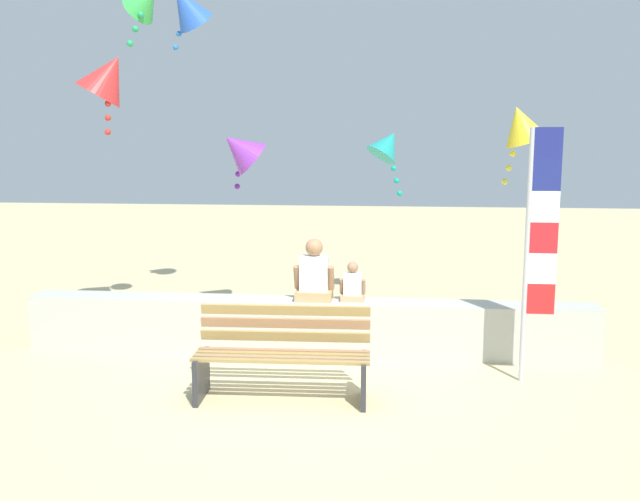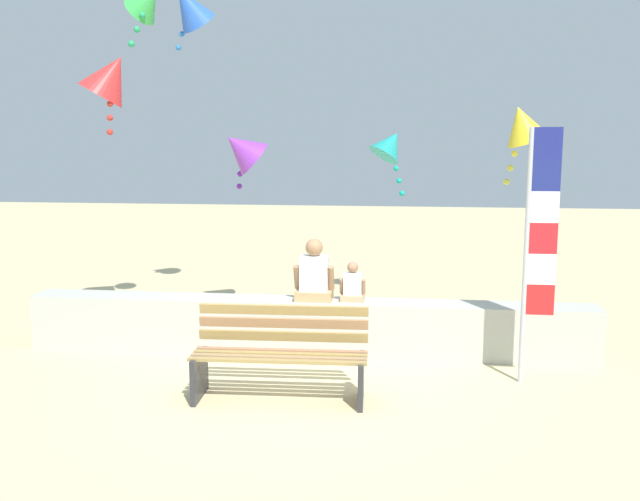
{
  "view_description": "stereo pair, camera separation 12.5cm",
  "coord_description": "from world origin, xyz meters",
  "px_view_note": "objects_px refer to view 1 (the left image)",
  "views": [
    {
      "loc": [
        1.0,
        -6.82,
        2.53
      ],
      "look_at": [
        0.16,
        1.23,
        1.24
      ],
      "focal_mm": 39.08,
      "sensor_mm": 36.0,
      "label": 1
    },
    {
      "loc": [
        1.12,
        -6.8,
        2.53
      ],
      "look_at": [
        0.16,
        1.23,
        1.24
      ],
      "focal_mm": 39.08,
      "sensor_mm": 36.0,
      "label": 2
    }
  ],
  "objects_px": {
    "kite_red": "(108,76)",
    "kite_purple": "(239,149)",
    "kite_blue": "(186,6)",
    "person_adult": "(314,276)",
    "flag_banner": "(537,238)",
    "kite_yellow": "(521,125)",
    "kite_green": "(146,1)",
    "person_child": "(353,286)",
    "park_bench": "(283,356)",
    "kite_teal": "(388,145)"
  },
  "relations": [
    {
      "from": "kite_blue",
      "to": "kite_green",
      "type": "relative_size",
      "value": 1.11
    },
    {
      "from": "kite_blue",
      "to": "kite_green",
      "type": "height_order",
      "value": "kite_blue"
    },
    {
      "from": "kite_purple",
      "to": "kite_yellow",
      "type": "xyz_separation_m",
      "value": [
        3.64,
        -0.71,
        0.3
      ]
    },
    {
      "from": "park_bench",
      "to": "kite_blue",
      "type": "height_order",
      "value": "kite_blue"
    },
    {
      "from": "kite_purple",
      "to": "park_bench",
      "type": "bearing_deg",
      "value": -70.41
    },
    {
      "from": "park_bench",
      "to": "kite_red",
      "type": "xyz_separation_m",
      "value": [
        -2.65,
        2.4,
        2.92
      ]
    },
    {
      "from": "person_child",
      "to": "kite_yellow",
      "type": "height_order",
      "value": "kite_yellow"
    },
    {
      "from": "kite_purple",
      "to": "kite_green",
      "type": "relative_size",
      "value": 1.1
    },
    {
      "from": "kite_yellow",
      "to": "kite_green",
      "type": "bearing_deg",
      "value": -177.83
    },
    {
      "from": "kite_blue",
      "to": "person_adult",
      "type": "bearing_deg",
      "value": -42.8
    },
    {
      "from": "kite_green",
      "to": "kite_teal",
      "type": "distance_m",
      "value": 4.04
    },
    {
      "from": "kite_yellow",
      "to": "kite_teal",
      "type": "bearing_deg",
      "value": 129.66
    },
    {
      "from": "kite_red",
      "to": "person_adult",
      "type": "bearing_deg",
      "value": -17.28
    },
    {
      "from": "kite_green",
      "to": "person_child",
      "type": "bearing_deg",
      "value": -11.66
    },
    {
      "from": "kite_red",
      "to": "kite_yellow",
      "type": "distance_m",
      "value": 5.28
    },
    {
      "from": "park_bench",
      "to": "person_adult",
      "type": "relative_size",
      "value": 2.36
    },
    {
      "from": "person_child",
      "to": "kite_purple",
      "type": "distance_m",
      "value": 2.69
    },
    {
      "from": "park_bench",
      "to": "kite_red",
      "type": "relative_size",
      "value": 1.49
    },
    {
      "from": "person_adult",
      "to": "flag_banner",
      "type": "relative_size",
      "value": 0.28
    },
    {
      "from": "park_bench",
      "to": "flag_banner",
      "type": "distance_m",
      "value": 2.86
    },
    {
      "from": "person_adult",
      "to": "kite_blue",
      "type": "relative_size",
      "value": 0.77
    },
    {
      "from": "park_bench",
      "to": "person_child",
      "type": "height_order",
      "value": "person_child"
    },
    {
      "from": "kite_red",
      "to": "kite_purple",
      "type": "bearing_deg",
      "value": 18.96
    },
    {
      "from": "person_child",
      "to": "person_adult",
      "type": "bearing_deg",
      "value": -179.96
    },
    {
      "from": "park_bench",
      "to": "kite_yellow",
      "type": "relative_size",
      "value": 1.66
    },
    {
      "from": "person_adult",
      "to": "kite_purple",
      "type": "xyz_separation_m",
      "value": [
        -1.19,
        1.42,
        1.48
      ]
    },
    {
      "from": "person_adult",
      "to": "person_child",
      "type": "distance_m",
      "value": 0.47
    },
    {
      "from": "park_bench",
      "to": "flag_banner",
      "type": "relative_size",
      "value": 0.65
    },
    {
      "from": "kite_yellow",
      "to": "person_adult",
      "type": "bearing_deg",
      "value": -163.9
    },
    {
      "from": "person_adult",
      "to": "kite_teal",
      "type": "height_order",
      "value": "kite_teal"
    },
    {
      "from": "person_child",
      "to": "kite_green",
      "type": "height_order",
      "value": "kite_green"
    },
    {
      "from": "flag_banner",
      "to": "kite_blue",
      "type": "height_order",
      "value": "kite_blue"
    },
    {
      "from": "kite_blue",
      "to": "kite_red",
      "type": "height_order",
      "value": "kite_blue"
    },
    {
      "from": "park_bench",
      "to": "kite_yellow",
      "type": "xyz_separation_m",
      "value": [
        2.59,
        2.24,
        2.29
      ]
    },
    {
      "from": "kite_purple",
      "to": "kite_blue",
      "type": "bearing_deg",
      "value": 151.37
    },
    {
      "from": "kite_blue",
      "to": "kite_red",
      "type": "relative_size",
      "value": 0.82
    },
    {
      "from": "flag_banner",
      "to": "kite_green",
      "type": "distance_m",
      "value": 5.42
    },
    {
      "from": "person_adult",
      "to": "kite_green",
      "type": "bearing_deg",
      "value": 165.91
    },
    {
      "from": "person_adult",
      "to": "kite_purple",
      "type": "relative_size",
      "value": 0.78
    },
    {
      "from": "flag_banner",
      "to": "kite_green",
      "type": "bearing_deg",
      "value": 163.52
    },
    {
      "from": "person_child",
      "to": "kite_teal",
      "type": "bearing_deg",
      "value": 82.13
    },
    {
      "from": "flag_banner",
      "to": "person_child",
      "type": "bearing_deg",
      "value": 157.44
    },
    {
      "from": "flag_banner",
      "to": "kite_teal",
      "type": "xyz_separation_m",
      "value": [
        -1.57,
        3.47,
        0.92
      ]
    },
    {
      "from": "person_adult",
      "to": "kite_green",
      "type": "height_order",
      "value": "kite_green"
    },
    {
      "from": "park_bench",
      "to": "kite_purple",
      "type": "bearing_deg",
      "value": 109.59
    },
    {
      "from": "flag_banner",
      "to": "kite_purple",
      "type": "bearing_deg",
      "value": 148.2
    },
    {
      "from": "kite_blue",
      "to": "kite_yellow",
      "type": "xyz_separation_m",
      "value": [
        4.47,
        -1.16,
        -1.68
      ]
    },
    {
      "from": "kite_blue",
      "to": "kite_red",
      "type": "xyz_separation_m",
      "value": [
        -0.77,
        -1.0,
        -1.04
      ]
    },
    {
      "from": "flag_banner",
      "to": "kite_red",
      "type": "bearing_deg",
      "value": 162.13
    },
    {
      "from": "person_adult",
      "to": "kite_teal",
      "type": "relative_size",
      "value": 0.69
    }
  ]
}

